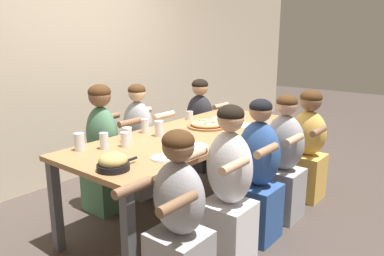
{
  "coord_description": "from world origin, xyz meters",
  "views": [
    {
      "loc": [
        -2.55,
        -2.05,
        1.64
      ],
      "look_at": [
        0.0,
        0.0,
        0.83
      ],
      "focal_mm": 35.0,
      "sensor_mm": 36.0,
      "label": 1
    }
  ],
  "objects_px": {
    "diner_near_center": "(257,178)",
    "cocktail_glass_blue": "(190,116)",
    "diner_near_left": "(179,226)",
    "drinking_glass_a": "(176,145)",
    "diner_near_midright": "(283,164)",
    "diner_far_right": "(200,128)",
    "diner_near_right": "(307,149)",
    "empty_plate_d": "(163,158)",
    "empty_plate_b": "(222,119)",
    "empty_plate_a": "(241,125)",
    "pizza_board_main": "(207,125)",
    "diner_far_midleft": "(103,153)",
    "drinking_glass_e": "(79,143)",
    "drinking_glass_b": "(256,110)",
    "drinking_glass_i": "(267,117)",
    "drinking_glass_h": "(104,142)",
    "drinking_glass_c": "(125,139)",
    "drinking_glass_f": "(145,126)",
    "drinking_glass_g": "(127,136)",
    "empty_plate_c": "(194,147)",
    "skillet_bowl": "(113,163)",
    "drinking_glass_d": "(159,130)",
    "diner_near_midleft": "(228,193)",
    "diner_far_center": "(139,146)"
  },
  "relations": [
    {
      "from": "diner_near_center",
      "to": "cocktail_glass_blue",
      "type": "bearing_deg",
      "value": -23.21
    },
    {
      "from": "diner_near_left",
      "to": "drinking_glass_a",
      "type": "bearing_deg",
      "value": -47.75
    },
    {
      "from": "drinking_glass_a",
      "to": "diner_near_midright",
      "type": "height_order",
      "value": "diner_near_midright"
    },
    {
      "from": "diner_near_center",
      "to": "diner_far_right",
      "type": "bearing_deg",
      "value": -36.87
    },
    {
      "from": "cocktail_glass_blue",
      "to": "diner_near_right",
      "type": "height_order",
      "value": "diner_near_right"
    },
    {
      "from": "diner_near_midright",
      "to": "empty_plate_d",
      "type": "bearing_deg",
      "value": 70.31
    },
    {
      "from": "empty_plate_b",
      "to": "cocktail_glass_blue",
      "type": "xyz_separation_m",
      "value": [
        -0.21,
        0.27,
        0.03
      ]
    },
    {
      "from": "empty_plate_b",
      "to": "diner_near_left",
      "type": "bearing_deg",
      "value": -153.91
    },
    {
      "from": "empty_plate_a",
      "to": "pizza_board_main",
      "type": "bearing_deg",
      "value": 138.64
    },
    {
      "from": "cocktail_glass_blue",
      "to": "diner_far_midleft",
      "type": "height_order",
      "value": "diner_far_midleft"
    },
    {
      "from": "empty_plate_a",
      "to": "diner_near_midright",
      "type": "bearing_deg",
      "value": -99.08
    },
    {
      "from": "empty_plate_d",
      "to": "empty_plate_b",
      "type": "bearing_deg",
      "value": 16.6
    },
    {
      "from": "drinking_glass_e",
      "to": "diner_far_right",
      "type": "height_order",
      "value": "diner_far_right"
    },
    {
      "from": "cocktail_glass_blue",
      "to": "drinking_glass_b",
      "type": "height_order",
      "value": "drinking_glass_b"
    },
    {
      "from": "drinking_glass_i",
      "to": "diner_far_right",
      "type": "distance_m",
      "value": 1.06
    },
    {
      "from": "empty_plate_b",
      "to": "drinking_glass_h",
      "type": "distance_m",
      "value": 1.46
    },
    {
      "from": "diner_near_midright",
      "to": "diner_far_midleft",
      "type": "xyz_separation_m",
      "value": [
        -0.91,
        1.39,
        0.05
      ]
    },
    {
      "from": "diner_far_right",
      "to": "diner_far_midleft",
      "type": "distance_m",
      "value": 1.49
    },
    {
      "from": "drinking_glass_c",
      "to": "drinking_glass_f",
      "type": "relative_size",
      "value": 0.93
    },
    {
      "from": "drinking_glass_i",
      "to": "drinking_glass_g",
      "type": "bearing_deg",
      "value": 158.78
    },
    {
      "from": "pizza_board_main",
      "to": "drinking_glass_h",
      "type": "distance_m",
      "value": 1.09
    },
    {
      "from": "empty_plate_c",
      "to": "drinking_glass_f",
      "type": "xyz_separation_m",
      "value": [
        0.09,
        0.64,
        0.05
      ]
    },
    {
      "from": "skillet_bowl",
      "to": "empty_plate_b",
      "type": "height_order",
      "value": "skillet_bowl"
    },
    {
      "from": "drinking_glass_d",
      "to": "diner_near_midleft",
      "type": "bearing_deg",
      "value": -102.51
    },
    {
      "from": "diner_near_midleft",
      "to": "diner_far_center",
      "type": "bearing_deg",
      "value": -17.33
    },
    {
      "from": "empty_plate_b",
      "to": "diner_near_right",
      "type": "xyz_separation_m",
      "value": [
        0.34,
        -0.81,
        -0.26
      ]
    },
    {
      "from": "drinking_glass_i",
      "to": "diner_far_midleft",
      "type": "distance_m",
      "value": 1.67
    },
    {
      "from": "empty_plate_b",
      "to": "drinking_glass_g",
      "type": "bearing_deg",
      "value": 174.17
    },
    {
      "from": "empty_plate_a",
      "to": "drinking_glass_f",
      "type": "height_order",
      "value": "drinking_glass_f"
    },
    {
      "from": "empty_plate_a",
      "to": "drinking_glass_i",
      "type": "relative_size",
      "value": 2.19
    },
    {
      "from": "cocktail_glass_blue",
      "to": "diner_near_midleft",
      "type": "distance_m",
      "value": 1.43
    },
    {
      "from": "empty_plate_c",
      "to": "diner_near_right",
      "type": "distance_m",
      "value": 1.42
    },
    {
      "from": "diner_near_midright",
      "to": "drinking_glass_f",
      "type": "bearing_deg",
      "value": 33.67
    },
    {
      "from": "diner_near_midleft",
      "to": "drinking_glass_i",
      "type": "bearing_deg",
      "value": -73.22
    },
    {
      "from": "drinking_glass_i",
      "to": "diner_near_midright",
      "type": "height_order",
      "value": "diner_near_midright"
    },
    {
      "from": "drinking_glass_e",
      "to": "diner_far_right",
      "type": "xyz_separation_m",
      "value": [
        1.97,
        0.34,
        -0.32
      ]
    },
    {
      "from": "empty_plate_c",
      "to": "drinking_glass_g",
      "type": "xyz_separation_m",
      "value": [
        -0.23,
        0.53,
        0.05
      ]
    },
    {
      "from": "drinking_glass_d",
      "to": "diner_far_right",
      "type": "relative_size",
      "value": 0.12
    },
    {
      "from": "diner_near_midleft",
      "to": "empty_plate_b",
      "type": "bearing_deg",
      "value": -53.71
    },
    {
      "from": "drinking_glass_f",
      "to": "diner_near_center",
      "type": "relative_size",
      "value": 0.11
    },
    {
      "from": "diner_near_midright",
      "to": "diner_near_midleft",
      "type": "relative_size",
      "value": 0.97
    },
    {
      "from": "cocktail_glass_blue",
      "to": "drinking_glass_d",
      "type": "distance_m",
      "value": 0.73
    },
    {
      "from": "drinking_glass_d",
      "to": "diner_far_center",
      "type": "xyz_separation_m",
      "value": [
        0.24,
        0.53,
        -0.31
      ]
    },
    {
      "from": "drinking_glass_g",
      "to": "drinking_glass_i",
      "type": "height_order",
      "value": "drinking_glass_g"
    },
    {
      "from": "diner_near_midright",
      "to": "drinking_glass_e",
      "type": "bearing_deg",
      "value": 53.1
    },
    {
      "from": "drinking_glass_g",
      "to": "drinking_glass_h",
      "type": "distance_m",
      "value": 0.24
    },
    {
      "from": "diner_far_right",
      "to": "drinking_glass_f",
      "type": "bearing_deg",
      "value": -74.77
    },
    {
      "from": "drinking_glass_c",
      "to": "drinking_glass_g",
      "type": "relative_size",
      "value": 0.93
    },
    {
      "from": "empty_plate_a",
      "to": "diner_near_left",
      "type": "distance_m",
      "value": 1.63
    },
    {
      "from": "skillet_bowl",
      "to": "drinking_glass_h",
      "type": "bearing_deg",
      "value": 58.33
    }
  ]
}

